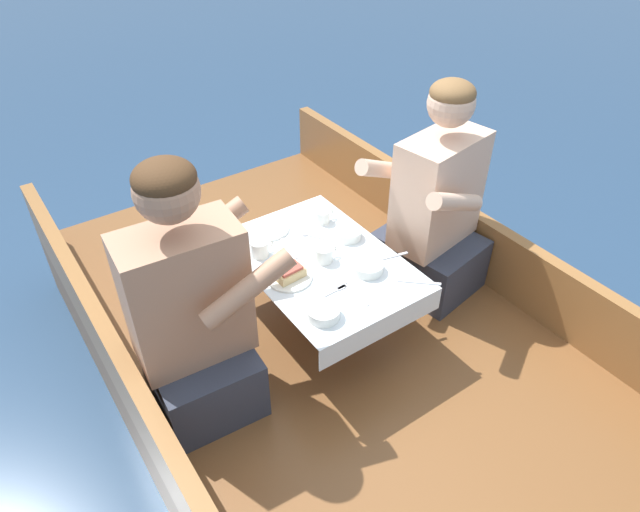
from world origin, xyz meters
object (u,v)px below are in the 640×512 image
(person_port, at_px, (192,317))
(coffee_cup_port, at_px, (324,254))
(coffee_cup_starboard, at_px, (323,216))
(tin_can, at_px, (234,230))
(coffee_cup_center, at_px, (260,248))
(sandwich, at_px, (289,272))
(person_starboard, at_px, (434,213))

(person_port, xyz_separation_m, coffee_cup_port, (0.60, 0.05, -0.02))
(coffee_cup_starboard, xyz_separation_m, tin_can, (-0.37, 0.13, -0.00))
(coffee_cup_starboard, bearing_deg, tin_can, 160.53)
(coffee_cup_center, bearing_deg, coffee_cup_starboard, 8.40)
(sandwich, bearing_deg, tin_can, 96.26)
(person_starboard, bearing_deg, sandwich, -11.43)
(person_port, height_order, sandwich, person_port)
(sandwich, height_order, coffee_cup_port, coffee_cup_port)
(person_starboard, height_order, tin_can, person_starboard)
(coffee_cup_port, bearing_deg, person_starboard, -3.45)
(tin_can, bearing_deg, coffee_cup_port, -58.99)
(sandwich, relative_size, tin_can, 1.77)
(sandwich, relative_size, coffee_cup_center, 1.15)
(coffee_cup_port, bearing_deg, coffee_cup_starboard, 56.16)
(sandwich, distance_m, tin_can, 0.38)
(sandwich, relative_size, coffee_cup_starboard, 1.29)
(sandwich, bearing_deg, person_starboard, -1.65)
(person_port, height_order, person_starboard, person_port)
(coffee_cup_port, bearing_deg, coffee_cup_center, 137.43)
(person_port, height_order, coffee_cup_starboard, person_port)
(coffee_cup_port, xyz_separation_m, tin_can, (-0.22, 0.36, -0.01))
(person_port, relative_size, coffee_cup_starboard, 11.12)
(coffee_cup_port, relative_size, coffee_cup_starboard, 1.10)
(coffee_cup_starboard, height_order, tin_can, coffee_cup_starboard)
(person_starboard, distance_m, sandwich, 0.75)
(sandwich, distance_m, coffee_cup_port, 0.18)
(sandwich, xyz_separation_m, tin_can, (-0.04, 0.38, -0.00))
(person_port, bearing_deg, tin_can, 51.41)
(coffee_cup_starboard, bearing_deg, person_starboard, -32.27)
(person_starboard, xyz_separation_m, coffee_cup_starboard, (-0.42, 0.27, -0.00))
(coffee_cup_port, height_order, tin_can, coffee_cup_port)
(person_port, relative_size, coffee_cup_port, 10.14)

